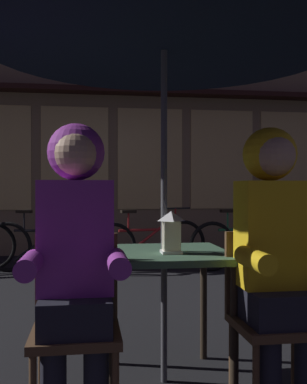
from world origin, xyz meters
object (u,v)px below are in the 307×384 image
Objects in this scene: chair_right at (271,309)px; person_right_hooded at (276,239)px; bicycle_second at (45,246)px; cafe_table at (164,269)px; lantern at (171,231)px; person_left_hooded at (76,242)px; patio_umbrella at (164,17)px; bicycle_fourth at (246,244)px; chair_left at (76,317)px; bicycle_third at (149,245)px.

person_right_hooded is (0.00, -0.06, 0.36)m from chair_right.
person_right_hooded is at bearing -69.67° from bicycle_second.
chair_right reaches higher than cafe_table.
person_left_hooded is at bearing -146.85° from lantern.
patio_umbrella is 1.37m from person_right_hooded.
patio_umbrella is 4.15m from bicycle_fourth.
bicycle_fourth is (2.68, -0.14, 0.00)m from bicycle_second.
person_left_hooded is at bearing -119.84° from bicycle_fourth.
patio_umbrella is 1.40× the size of bicycle_second.
bicycle_fourth is (1.22, 3.74, -0.14)m from chair_right.
chair_left is (-0.50, -0.27, -0.37)m from lantern.
chair_right is (0.48, -0.37, -1.57)m from patio_umbrella.
patio_umbrella is at bearing -74.42° from bicycle_second.
cafe_table is 0.44× the size of bicycle_fourth.
lantern is (0.02, -0.10, 0.22)m from cafe_table.
person_right_hooded reaches higher than chair_left.
lantern is 0.17× the size of person_left_hooded.
chair_left is at bearing 90.00° from person_left_hooded.
chair_right is 0.53× the size of bicycle_third.
patio_umbrella is at bearing 41.57° from person_left_hooded.
chair_right reaches higher than bicycle_fourth.
lantern is 0.68m from chair_left.
bicycle_second is at bearing 177.73° from bicycle_third.
cafe_table is 0.85× the size of chair_right.
lantern is at bearing -115.77° from bicycle_fourth.
person_left_hooded reaches higher than bicycle_second.
patio_umbrella is 1.65× the size of person_right_hooded.
chair_right is 1.03m from person_left_hooded.
person_left_hooded is (-0.50, -0.33, -0.01)m from lantern.
patio_umbrella is at bearing 103.79° from lantern.
lantern is at bearing -76.21° from patio_umbrella.
person_left_hooded is at bearing -102.36° from bicycle_third.
cafe_table is at bearing 41.57° from person_left_hooded.
bicycle_fourth is (1.22, 3.80, -0.50)m from person_right_hooded.
cafe_table is at bearing 103.79° from lantern.
bicycle_second is (-1.46, 3.94, -0.50)m from person_right_hooded.
patio_umbrella reaches higher than chair_left.
chair_left is 0.52× the size of bicycle_fourth.
patio_umbrella is 4.03m from bicycle_second.
patio_umbrella is 1.37m from person_left_hooded.
chair_left and chair_right have the same top height.
patio_umbrella is at bearing 138.43° from person_right_hooded.
patio_umbrella is 1.68m from chair_right.
person_right_hooded is (0.96, 0.00, 0.00)m from person_left_hooded.
person_right_hooded reaches higher than cafe_table.
bicycle_third is at bearing 91.62° from chair_right.
chair_left is (-0.48, -0.37, -1.57)m from patio_umbrella.
bicycle_second is (-0.50, 3.94, -0.50)m from person_left_hooded.
chair_left reaches higher than cafe_table.
person_right_hooded is 4.02m from bicycle_fourth.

